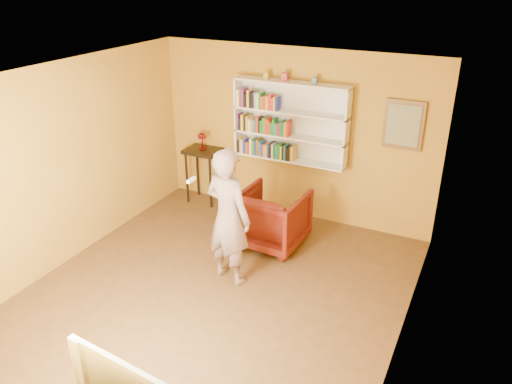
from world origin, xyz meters
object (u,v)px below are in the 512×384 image
(bookshelf, at_px, (292,122))
(armchair, at_px, (272,218))
(console_table, at_px, (203,158))
(ruby_lustre, at_px, (202,138))
(person, at_px, (228,217))

(bookshelf, distance_m, armchair, 1.53)
(console_table, distance_m, ruby_lustre, 0.37)
(ruby_lustre, relative_size, person, 0.15)
(ruby_lustre, xyz_separation_m, armchair, (1.66, -0.82, -0.73))
(console_table, height_order, armchair, console_table)
(armchair, xyz_separation_m, person, (-0.13, -1.06, 0.49))
(bookshelf, xyz_separation_m, ruby_lustre, (-1.53, -0.16, -0.44))
(ruby_lustre, distance_m, armchair, 2.00)
(person, bearing_deg, ruby_lustre, -38.09)
(console_table, relative_size, person, 0.53)
(bookshelf, distance_m, person, 2.15)
(ruby_lustre, relative_size, armchair, 0.30)
(armchair, height_order, person, person)
(ruby_lustre, height_order, armchair, ruby_lustre)
(console_table, bearing_deg, bookshelf, 5.95)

